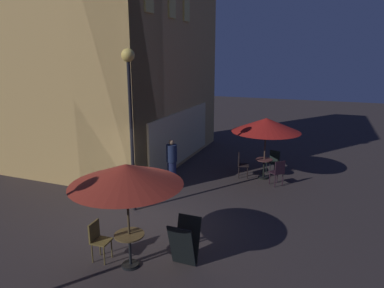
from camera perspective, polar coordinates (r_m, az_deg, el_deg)
ground_plane at (r=9.82m, az=-8.38°, el=-12.95°), size 60.00×60.00×0.00m
cafe_building at (r=14.00m, az=-10.98°, el=13.41°), size 8.22×6.27×8.61m
street_lamp_near_corner at (r=9.72m, az=-10.27°, el=7.77°), size 0.36×0.36×4.69m
menu_sandwich_board at (r=7.84m, az=-1.21°, el=-15.99°), size 0.68×0.55×1.02m
cafe_table_0 at (r=13.18m, az=11.84°, el=-3.52°), size 0.61×0.61×0.74m
cafe_table_1 at (r=7.87m, az=-10.29°, el=-16.03°), size 0.65×0.65×0.78m
patio_umbrella_0 at (r=12.80m, az=12.20°, el=3.09°), size 2.51×2.51×2.30m
patio_umbrella_1 at (r=7.20m, az=-10.86°, el=-5.04°), size 2.37×2.37×2.36m
cafe_chair_0 at (r=13.11m, az=8.13°, el=-3.11°), size 0.49×0.49×0.93m
cafe_chair_1 at (r=12.48m, az=14.10°, el=-4.33°), size 0.57×0.57×0.94m
cafe_chair_2 at (r=13.90m, az=13.38°, el=-2.54°), size 0.52×0.52×0.87m
cafe_chair_3 at (r=8.24m, az=-15.35°, el=-14.70°), size 0.40×0.40×0.91m
patron_standing_0 at (r=11.81m, az=-3.38°, el=-3.38°), size 0.37×0.37×1.76m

